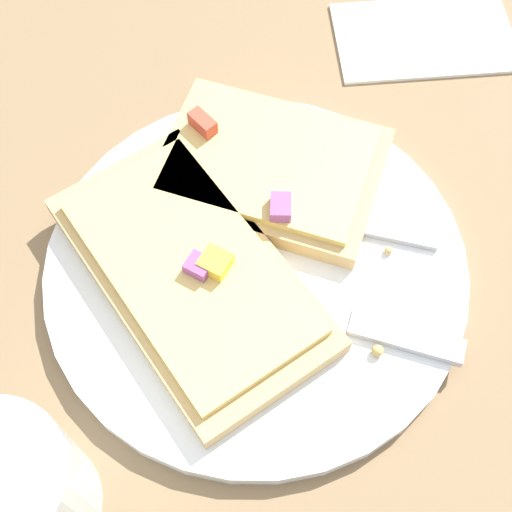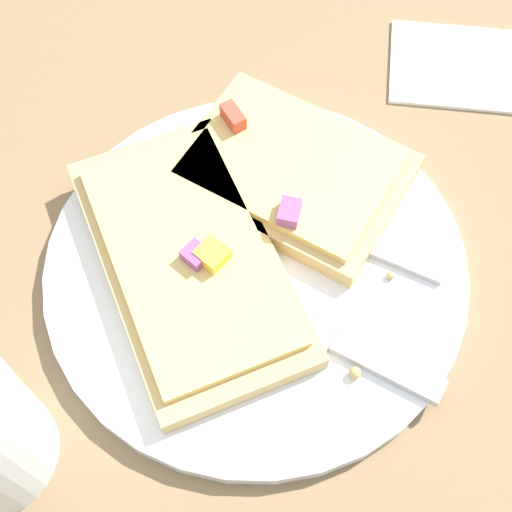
% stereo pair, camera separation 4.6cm
% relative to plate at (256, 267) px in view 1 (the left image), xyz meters
% --- Properties ---
extents(ground_plane, '(4.00, 4.00, 0.00)m').
position_rel_plate_xyz_m(ground_plane, '(0.00, 0.00, -0.01)').
color(ground_plane, '#7F6647').
extents(plate, '(0.28, 0.28, 0.01)m').
position_rel_plate_xyz_m(plate, '(0.00, 0.00, 0.00)').
color(plate, white).
rests_on(plate, ground).
extents(fork, '(0.19, 0.08, 0.01)m').
position_rel_plate_xyz_m(fork, '(0.02, 0.04, 0.01)').
color(fork, '#B7B7BC').
rests_on(fork, plate).
extents(knife, '(0.18, 0.09, 0.01)m').
position_rel_plate_xyz_m(knife, '(0.05, -0.05, 0.01)').
color(knife, '#B7B7BC').
rests_on(knife, plate).
extents(pizza_slice_main, '(0.19, 0.22, 0.03)m').
position_rel_plate_xyz_m(pizza_slice_main, '(-0.04, -0.01, 0.02)').
color(pizza_slice_main, tan).
rests_on(pizza_slice_main, plate).
extents(pizza_slice_corner, '(0.18, 0.16, 0.03)m').
position_rel_plate_xyz_m(pizza_slice_corner, '(0.02, 0.07, 0.02)').
color(pizza_slice_corner, tan).
rests_on(pizza_slice_corner, plate).
extents(crumb_scatter, '(0.17, 0.11, 0.01)m').
position_rel_plate_xyz_m(crumb_scatter, '(-0.00, -0.01, 0.01)').
color(crumb_scatter, tan).
rests_on(crumb_scatter, plate).
extents(drinking_glass, '(0.08, 0.08, 0.09)m').
position_rel_plate_xyz_m(drinking_glass, '(-0.14, -0.14, 0.04)').
color(drinking_glass, silver).
rests_on(drinking_glass, ground).
extents(napkin, '(0.14, 0.09, 0.01)m').
position_rel_plate_xyz_m(napkin, '(0.16, 0.20, -0.00)').
color(napkin, white).
rests_on(napkin, ground).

